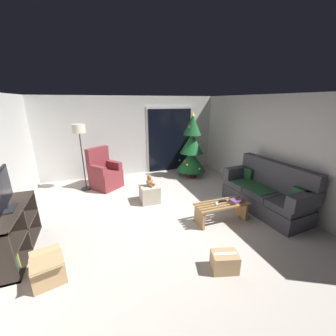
% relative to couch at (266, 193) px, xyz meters
% --- Properties ---
extents(ground_plane, '(7.00, 7.00, 0.00)m').
position_rel_couch_xyz_m(ground_plane, '(-2.32, 0.42, -0.40)').
color(ground_plane, '#BCB2A8').
extents(wall_back, '(5.72, 0.12, 2.50)m').
position_rel_couch_xyz_m(wall_back, '(-2.32, 3.48, 0.85)').
color(wall_back, beige).
rests_on(wall_back, ground).
extents(wall_right, '(0.12, 6.00, 2.50)m').
position_rel_couch_xyz_m(wall_right, '(0.54, 0.42, 0.85)').
color(wall_right, beige).
rests_on(wall_right, ground).
extents(patio_door_frame, '(1.60, 0.02, 2.20)m').
position_rel_couch_xyz_m(patio_door_frame, '(-1.03, 3.41, 0.70)').
color(patio_door_frame, silver).
rests_on(patio_door_frame, ground).
extents(patio_door_glass, '(1.50, 0.02, 2.10)m').
position_rel_couch_xyz_m(patio_door_glass, '(-1.03, 3.39, 0.65)').
color(patio_door_glass, black).
rests_on(patio_door_glass, ground).
extents(couch, '(0.90, 1.99, 1.08)m').
position_rel_couch_xyz_m(couch, '(0.00, 0.00, 0.00)').
color(couch, '#3D3D42').
rests_on(couch, ground).
extents(coffee_table, '(1.10, 0.40, 0.40)m').
position_rel_couch_xyz_m(coffee_table, '(-1.21, -0.09, -0.13)').
color(coffee_table, '#9E7547').
rests_on(coffee_table, ground).
extents(remote_black, '(0.16, 0.06, 0.02)m').
position_rel_couch_xyz_m(remote_black, '(-1.15, -0.03, 0.01)').
color(remote_black, black).
rests_on(remote_black, coffee_table).
extents(remote_silver, '(0.11, 0.16, 0.02)m').
position_rel_couch_xyz_m(remote_silver, '(-1.33, -0.09, 0.01)').
color(remote_silver, '#ADADB2').
rests_on(remote_silver, coffee_table).
extents(book_stack, '(0.28, 0.24, 0.07)m').
position_rel_couch_xyz_m(book_stack, '(-0.92, -0.15, 0.04)').
color(book_stack, '#B79333').
rests_on(book_stack, coffee_table).
extents(cell_phone, '(0.11, 0.16, 0.01)m').
position_rel_couch_xyz_m(cell_phone, '(-0.89, -0.14, 0.08)').
color(cell_phone, black).
rests_on(cell_phone, book_stack).
extents(christmas_tree, '(0.92, 0.92, 2.04)m').
position_rel_couch_xyz_m(christmas_tree, '(-0.63, 2.52, 0.50)').
color(christmas_tree, '#4C1E19').
rests_on(christmas_tree, ground).
extents(armchair, '(0.96, 0.96, 1.13)m').
position_rel_couch_xyz_m(armchair, '(-3.30, 2.54, 0.00)').
color(armchair, maroon).
rests_on(armchair, ground).
extents(floor_lamp, '(0.32, 0.32, 1.78)m').
position_rel_couch_xyz_m(floor_lamp, '(-3.82, 2.58, 1.11)').
color(floor_lamp, '#2D2D30').
rests_on(floor_lamp, ground).
extents(media_shelf, '(0.40, 1.40, 0.79)m').
position_rel_couch_xyz_m(media_shelf, '(-4.85, 0.15, -0.03)').
color(media_shelf, black).
rests_on(media_shelf, ground).
extents(television, '(0.24, 0.84, 0.61)m').
position_rel_couch_xyz_m(television, '(-4.81, 0.20, 0.70)').
color(television, black).
rests_on(television, media_shelf).
extents(ottoman, '(0.44, 0.44, 0.41)m').
position_rel_couch_xyz_m(ottoman, '(-2.34, 1.24, -0.19)').
color(ottoman, '#B2A893').
rests_on(ottoman, ground).
extents(teddy_bear_chestnut, '(0.21, 0.22, 0.29)m').
position_rel_couch_xyz_m(teddy_bear_chestnut, '(-2.34, 1.24, 0.13)').
color(teddy_bear_chestnut, brown).
rests_on(teddy_bear_chestnut, ottoman).
extents(cardboard_box_taped_mid_floor, '(0.43, 0.35, 0.29)m').
position_rel_couch_xyz_m(cardboard_box_taped_mid_floor, '(-1.89, -1.22, -0.26)').
color(cardboard_box_taped_mid_floor, tan).
rests_on(cardboard_box_taped_mid_floor, ground).
extents(cardboard_box_open_near_shelf, '(0.50, 0.61, 0.38)m').
position_rel_couch_xyz_m(cardboard_box_open_near_shelf, '(-4.24, -0.58, -0.23)').
color(cardboard_box_open_near_shelf, tan).
rests_on(cardboard_box_open_near_shelf, ground).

